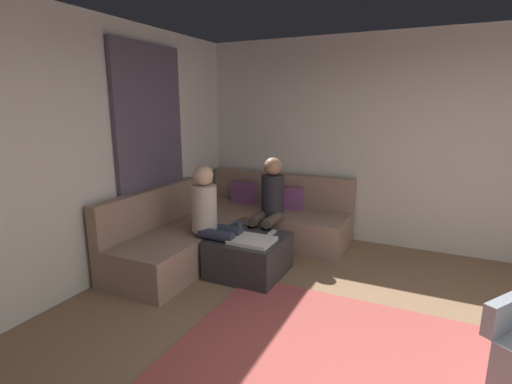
% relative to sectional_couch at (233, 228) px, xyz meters
% --- Properties ---
extents(wall_back, '(6.00, 0.12, 2.70)m').
position_rel_sectional_couch_xyz_m(wall_back, '(2.08, 1.06, 1.07)').
color(wall_back, silver).
rests_on(wall_back, ground_plane).
extents(wall_left, '(0.12, 6.00, 2.70)m').
position_rel_sectional_couch_xyz_m(wall_left, '(-0.86, -1.88, 1.07)').
color(wall_left, silver).
rests_on(wall_left, ground_plane).
extents(curtain_panel, '(0.06, 1.10, 2.50)m').
position_rel_sectional_couch_xyz_m(curtain_panel, '(-0.76, -0.58, 0.97)').
color(curtain_panel, '#595166').
rests_on(curtain_panel, ground_plane).
extents(area_rug, '(2.60, 2.20, 0.01)m').
position_rel_sectional_couch_xyz_m(area_rug, '(1.88, -1.78, -0.27)').
color(area_rug, '#AD4C47').
rests_on(area_rug, ground_plane).
extents(sectional_couch, '(2.10, 2.55, 0.87)m').
position_rel_sectional_couch_xyz_m(sectional_couch, '(0.00, 0.00, 0.00)').
color(sectional_couch, '#9E7F6B').
rests_on(sectional_couch, ground_plane).
extents(ottoman, '(0.76, 0.76, 0.42)m').
position_rel_sectional_couch_xyz_m(ottoman, '(0.52, -0.58, -0.07)').
color(ottoman, '#333338').
rests_on(ottoman, ground_plane).
extents(folded_blanket, '(0.44, 0.36, 0.04)m').
position_rel_sectional_couch_xyz_m(folded_blanket, '(0.62, -0.70, 0.16)').
color(folded_blanket, white).
rests_on(folded_blanket, ottoman).
extents(coffee_mug, '(0.08, 0.08, 0.10)m').
position_rel_sectional_couch_xyz_m(coffee_mug, '(0.30, -0.40, 0.19)').
color(coffee_mug, '#334C72').
rests_on(coffee_mug, ottoman).
extents(game_remote, '(0.05, 0.15, 0.02)m').
position_rel_sectional_couch_xyz_m(game_remote, '(0.70, -0.36, 0.15)').
color(game_remote, white).
rests_on(game_remote, ottoman).
extents(person_on_couch_back, '(0.30, 0.60, 1.20)m').
position_rel_sectional_couch_xyz_m(person_on_couch_back, '(0.49, 0.06, 0.38)').
color(person_on_couch_back, brown).
rests_on(person_on_couch_back, ground_plane).
extents(person_on_couch_side, '(0.60, 0.30, 1.20)m').
position_rel_sectional_couch_xyz_m(person_on_couch_side, '(0.15, -0.72, 0.38)').
color(person_on_couch_side, '#2D3347').
rests_on(person_on_couch_side, ground_plane).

